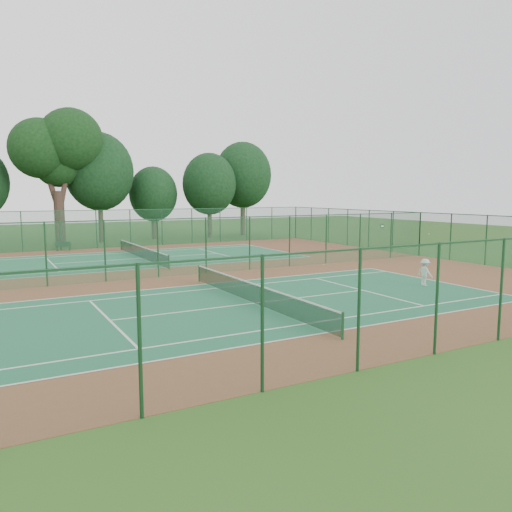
# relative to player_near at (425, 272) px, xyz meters

# --- Properties ---
(ground) EXTENTS (120.00, 120.00, 0.00)m
(ground) POSITION_rel_player_near_xyz_m (-10.17, 9.64, -0.75)
(ground) COLOR #264B17
(ground) RESTS_ON ground
(red_pad) EXTENTS (40.00, 36.00, 0.01)m
(red_pad) POSITION_rel_player_near_xyz_m (-10.17, 9.64, -0.75)
(red_pad) COLOR brown
(red_pad) RESTS_ON ground
(court_near) EXTENTS (23.77, 10.97, 0.01)m
(court_near) POSITION_rel_player_near_xyz_m (-10.17, 0.64, -0.74)
(court_near) COLOR #1D5E42
(court_near) RESTS_ON red_pad
(court_far) EXTENTS (23.77, 10.97, 0.01)m
(court_far) POSITION_rel_player_near_xyz_m (-10.17, 18.64, -0.74)
(court_far) COLOR #216A46
(court_far) RESTS_ON red_pad
(fence_north) EXTENTS (40.00, 0.09, 3.50)m
(fence_north) POSITION_rel_player_near_xyz_m (-10.17, 27.64, 1.01)
(fence_north) COLOR #174727
(fence_north) RESTS_ON ground
(fence_south) EXTENTS (40.00, 0.09, 3.50)m
(fence_south) POSITION_rel_player_near_xyz_m (-10.17, -8.36, 1.01)
(fence_south) COLOR #1A502B
(fence_south) RESTS_ON ground
(fence_east) EXTENTS (0.09, 36.00, 3.50)m
(fence_east) POSITION_rel_player_near_xyz_m (9.83, 9.64, 1.01)
(fence_east) COLOR #1C542B
(fence_east) RESTS_ON ground
(fence_divider) EXTENTS (40.00, 0.09, 3.50)m
(fence_divider) POSITION_rel_player_near_xyz_m (-10.17, 9.64, 1.01)
(fence_divider) COLOR #18492B
(fence_divider) RESTS_ON ground
(tennis_net_near) EXTENTS (0.10, 12.90, 0.97)m
(tennis_net_near) POSITION_rel_player_near_xyz_m (-10.17, 0.64, -0.21)
(tennis_net_near) COLOR #123219
(tennis_net_near) RESTS_ON ground
(tennis_net_far) EXTENTS (0.10, 12.90, 0.97)m
(tennis_net_far) POSITION_rel_player_near_xyz_m (-10.17, 18.64, -0.21)
(tennis_net_far) COLOR #153B1E
(tennis_net_far) RESTS_ON ground
(player_near) EXTENTS (0.58, 0.97, 1.46)m
(player_near) POSITION_rel_player_near_xyz_m (0.00, 0.00, 0.00)
(player_near) COLOR silver
(player_near) RESTS_ON court_near
(bench) EXTENTS (1.34, 0.74, 0.79)m
(bench) POSITION_rel_player_near_xyz_m (-14.71, 26.91, -0.33)
(bench) COLOR black
(bench) RESTS_ON red_pad
(stray_ball_a) EXTENTS (0.08, 0.08, 0.08)m
(stray_ball_a) POSITION_rel_player_near_xyz_m (-9.25, 9.39, -0.70)
(stray_ball_a) COLOR #B0C62E
(stray_ball_a) RESTS_ON red_pad
(stray_ball_b) EXTENTS (0.07, 0.07, 0.07)m
(stray_ball_b) POSITION_rel_player_near_xyz_m (-0.07, 8.98, -0.71)
(stray_ball_b) COLOR #D9E836
(stray_ball_b) RESTS_ON red_pad
(stray_ball_c) EXTENTS (0.07, 0.07, 0.07)m
(stray_ball_c) POSITION_rel_player_near_xyz_m (-8.92, 9.39, -0.70)
(stray_ball_c) COLOR yellow
(stray_ball_c) RESTS_ON red_pad
(big_tree) EXTENTS (8.41, 6.16, 12.92)m
(big_tree) POSITION_rel_player_near_xyz_m (-14.19, 31.77, 8.40)
(big_tree) COLOR #33231C
(big_tree) RESTS_ON ground
(evergreen_row) EXTENTS (39.00, 5.00, 12.00)m
(evergreen_row) POSITION_rel_player_near_xyz_m (-9.67, 33.89, -0.75)
(evergreen_row) COLOR black
(evergreen_row) RESTS_ON ground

